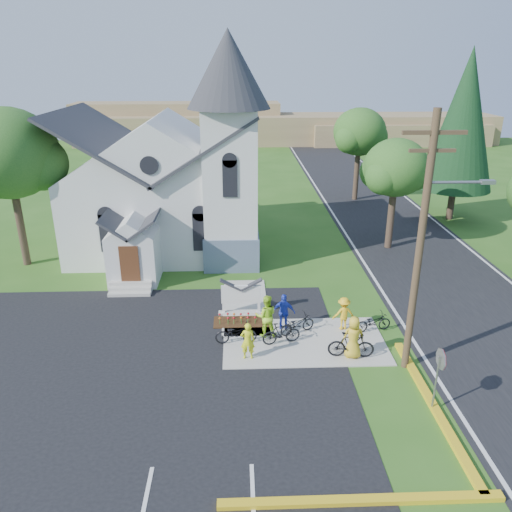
{
  "coord_description": "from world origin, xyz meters",
  "views": [
    {
      "loc": [
        -1.32,
        -18.24,
        11.47
      ],
      "look_at": [
        -0.42,
        5.0,
        2.28
      ],
      "focal_mm": 35.0,
      "sensor_mm": 36.0,
      "label": 1
    }
  ],
  "objects_px": {
    "cyclist_2": "(284,312)",
    "bike_3": "(351,345)",
    "cyclist_0": "(248,341)",
    "bike_0": "(236,333)",
    "cyclist_1": "(266,316)",
    "bike_1": "(281,333)",
    "cyclist_3": "(344,313)",
    "bike_2": "(297,324)",
    "bike_4": "(373,322)",
    "church_sign": "(241,295)",
    "stop_sign": "(439,367)",
    "utility_pole": "(423,239)",
    "cyclist_4": "(353,337)"
  },
  "relations": [
    {
      "from": "church_sign",
      "to": "cyclist_2",
      "type": "xyz_separation_m",
      "value": [
        1.91,
        -1.61,
        -0.12
      ]
    },
    {
      "from": "church_sign",
      "to": "bike_4",
      "type": "height_order",
      "value": "church_sign"
    },
    {
      "from": "cyclist_1",
      "to": "bike_3",
      "type": "bearing_deg",
      "value": 150.56
    },
    {
      "from": "cyclist_2",
      "to": "bike_4",
      "type": "xyz_separation_m",
      "value": [
        3.99,
        -0.35,
        -0.41
      ]
    },
    {
      "from": "bike_1",
      "to": "bike_3",
      "type": "height_order",
      "value": "bike_3"
    },
    {
      "from": "church_sign",
      "to": "bike_1",
      "type": "bearing_deg",
      "value": -59.44
    },
    {
      "from": "bike_2",
      "to": "cyclist_3",
      "type": "bearing_deg",
      "value": -106.75
    },
    {
      "from": "church_sign",
      "to": "cyclist_3",
      "type": "bearing_deg",
      "value": -20.38
    },
    {
      "from": "bike_0",
      "to": "bike_2",
      "type": "bearing_deg",
      "value": -77.58
    },
    {
      "from": "cyclist_0",
      "to": "cyclist_1",
      "type": "distance_m",
      "value": 1.96
    },
    {
      "from": "utility_pole",
      "to": "bike_1",
      "type": "height_order",
      "value": "utility_pole"
    },
    {
      "from": "cyclist_2",
      "to": "cyclist_3",
      "type": "relative_size",
      "value": 1.1
    },
    {
      "from": "cyclist_0",
      "to": "bike_2",
      "type": "height_order",
      "value": "cyclist_0"
    },
    {
      "from": "bike_2",
      "to": "cyclist_4",
      "type": "bearing_deg",
      "value": -159.24
    },
    {
      "from": "stop_sign",
      "to": "bike_4",
      "type": "height_order",
      "value": "stop_sign"
    },
    {
      "from": "bike_3",
      "to": "bike_4",
      "type": "relative_size",
      "value": 1.12
    },
    {
      "from": "cyclist_1",
      "to": "bike_1",
      "type": "bearing_deg",
      "value": 131.33
    },
    {
      "from": "bike_4",
      "to": "cyclist_3",
      "type": "bearing_deg",
      "value": 66.71
    },
    {
      "from": "stop_sign",
      "to": "cyclist_0",
      "type": "bearing_deg",
      "value": 151.58
    },
    {
      "from": "bike_2",
      "to": "cyclist_1",
      "type": "bearing_deg",
      "value": 71.94
    },
    {
      "from": "bike_0",
      "to": "cyclist_1",
      "type": "xyz_separation_m",
      "value": [
        1.33,
        0.57,
        0.51
      ]
    },
    {
      "from": "bike_0",
      "to": "bike_3",
      "type": "xyz_separation_m",
      "value": [
        4.7,
        -1.27,
        0.1
      ]
    },
    {
      "from": "cyclist_2",
      "to": "cyclist_3",
      "type": "xyz_separation_m",
      "value": [
        2.68,
        -0.1,
        -0.08
      ]
    },
    {
      "from": "utility_pole",
      "to": "cyclist_1",
      "type": "xyz_separation_m",
      "value": [
        -5.5,
        2.53,
        -4.38
      ]
    },
    {
      "from": "cyclist_0",
      "to": "cyclist_1",
      "type": "xyz_separation_m",
      "value": [
        0.85,
        1.76,
        0.17
      ]
    },
    {
      "from": "cyclist_3",
      "to": "cyclist_4",
      "type": "xyz_separation_m",
      "value": [
        -0.07,
        -2.3,
        0.14
      ]
    },
    {
      "from": "utility_pole",
      "to": "church_sign",
      "type": "bearing_deg",
      "value": 144.4
    },
    {
      "from": "church_sign",
      "to": "cyclist_1",
      "type": "height_order",
      "value": "cyclist_1"
    },
    {
      "from": "cyclist_0",
      "to": "cyclist_2",
      "type": "distance_m",
      "value": 2.87
    },
    {
      "from": "bike_0",
      "to": "church_sign",
      "type": "bearing_deg",
      "value": -8.09
    },
    {
      "from": "cyclist_0",
      "to": "cyclist_3",
      "type": "relative_size",
      "value": 1.04
    },
    {
      "from": "bike_3",
      "to": "bike_4",
      "type": "height_order",
      "value": "bike_3"
    },
    {
      "from": "bike_1",
      "to": "bike_4",
      "type": "height_order",
      "value": "bike_1"
    },
    {
      "from": "cyclist_0",
      "to": "bike_0",
      "type": "xyz_separation_m",
      "value": [
        -0.48,
        1.19,
        -0.34
      ]
    },
    {
      "from": "cyclist_1",
      "to": "cyclist_2",
      "type": "distance_m",
      "value": 1.02
    },
    {
      "from": "utility_pole",
      "to": "bike_3",
      "type": "distance_m",
      "value": 5.28
    },
    {
      "from": "church_sign",
      "to": "bike_0",
      "type": "relative_size",
      "value": 1.23
    },
    {
      "from": "cyclist_2",
      "to": "bike_3",
      "type": "height_order",
      "value": "cyclist_2"
    },
    {
      "from": "bike_2",
      "to": "cyclist_4",
      "type": "relative_size",
      "value": 0.94
    },
    {
      "from": "cyclist_3",
      "to": "cyclist_4",
      "type": "height_order",
      "value": "cyclist_4"
    },
    {
      "from": "bike_1",
      "to": "bike_2",
      "type": "bearing_deg",
      "value": -55.26
    },
    {
      "from": "bike_1",
      "to": "cyclist_1",
      "type": "bearing_deg",
      "value": 29.55
    },
    {
      "from": "utility_pole",
      "to": "stop_sign",
      "type": "bearing_deg",
      "value": -88.51
    },
    {
      "from": "bike_1",
      "to": "cyclist_0",
      "type": "bearing_deg",
      "value": 113.56
    },
    {
      "from": "stop_sign",
      "to": "bike_2",
      "type": "relative_size",
      "value": 1.45
    },
    {
      "from": "stop_sign",
      "to": "cyclist_4",
      "type": "bearing_deg",
      "value": 121.98
    },
    {
      "from": "bike_0",
      "to": "cyclist_3",
      "type": "distance_m",
      "value": 4.97
    },
    {
      "from": "church_sign",
      "to": "utility_pole",
      "type": "distance_m",
      "value": 9.18
    },
    {
      "from": "cyclist_0",
      "to": "bike_0",
      "type": "height_order",
      "value": "cyclist_0"
    },
    {
      "from": "cyclist_0",
      "to": "cyclist_3",
      "type": "xyz_separation_m",
      "value": [
        4.37,
        2.22,
        -0.03
      ]
    }
  ]
}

